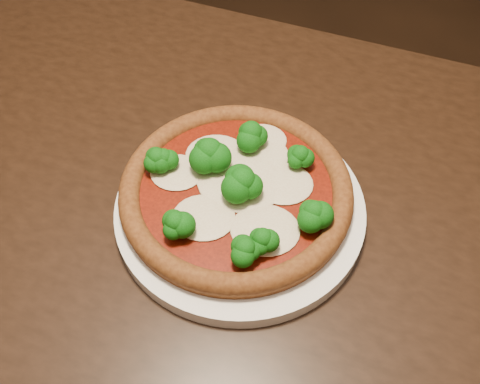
# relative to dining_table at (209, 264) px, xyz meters

# --- Properties ---
(floor) EXTENTS (4.00, 4.00, 0.00)m
(floor) POSITION_rel_dining_table_xyz_m (-0.08, 0.18, -0.66)
(floor) COLOR black
(floor) RESTS_ON ground
(dining_table) EXTENTS (1.50, 1.12, 0.75)m
(dining_table) POSITION_rel_dining_table_xyz_m (0.00, 0.00, 0.00)
(dining_table) COLOR black
(dining_table) RESTS_ON floor
(plate) EXTENTS (0.28, 0.28, 0.02)m
(plate) POSITION_rel_dining_table_xyz_m (0.04, 0.02, 0.10)
(plate) COLOR white
(plate) RESTS_ON dining_table
(pizza) EXTENTS (0.26, 0.26, 0.06)m
(pizza) POSITION_rel_dining_table_xyz_m (0.03, 0.03, 0.13)
(pizza) COLOR brown
(pizza) RESTS_ON plate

